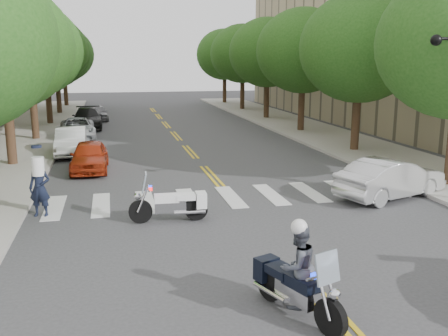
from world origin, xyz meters
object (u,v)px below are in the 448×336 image
object	(u,v)px
convertible	(391,178)
motorcycle_police	(296,273)
motorcycle_parked	(175,204)
officer_standing	(40,188)

from	to	relation	value
convertible	motorcycle_police	bearing A→B (deg)	119.02
motorcycle_police	motorcycle_parked	size ratio (longest dim) A/B	0.96
motorcycle_parked	officer_standing	world-z (taller)	officer_standing
motorcycle_parked	convertible	size ratio (longest dim) A/B	0.56
motorcycle_parked	convertible	distance (m)	8.06
motorcycle_parked	convertible	bearing A→B (deg)	-80.67
motorcycle_police	officer_standing	distance (m)	9.69
officer_standing	convertible	distance (m)	12.18
motorcycle_parked	convertible	world-z (taller)	motorcycle_parked
officer_standing	motorcycle_police	bearing A→B (deg)	-38.30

